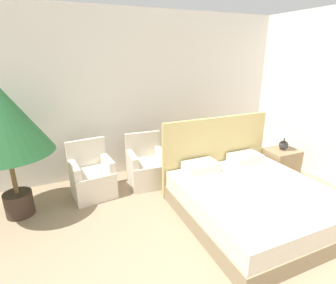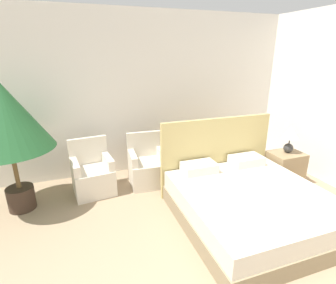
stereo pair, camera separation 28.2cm
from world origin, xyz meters
The scene contains 7 objects.
wall_back centered at (0.00, 3.52, 1.45)m, with size 10.00×0.06×2.90m.
bed centered at (0.85, 1.36, 0.27)m, with size 1.89×1.99×1.22m.
armchair_near_window_left centered at (-1.08, 2.81, 0.28)m, with size 0.68×0.64×0.87m.
armchair_near_window_right centered at (-0.16, 2.81, 0.28)m, with size 0.65×0.61×0.87m.
potted_palm centered at (-2.12, 2.67, 1.36)m, with size 1.17×1.17×1.87m.
nightstand centered at (2.10, 2.03, 0.28)m, with size 0.55×0.43×0.56m.
table_lamp centered at (2.12, 2.05, 0.87)m, with size 0.28×0.28×0.47m.
Camera 1 is at (-1.47, -1.10, 2.20)m, focal length 28.00 mm.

